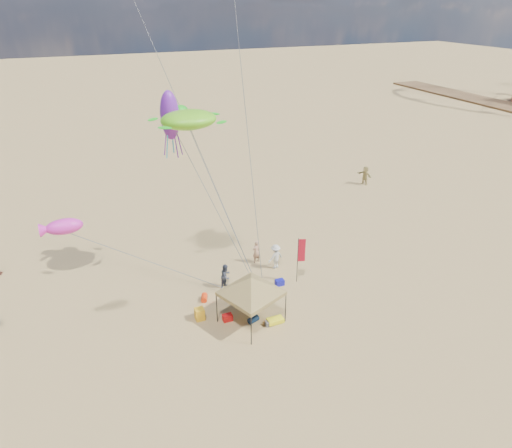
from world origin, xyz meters
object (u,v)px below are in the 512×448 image
at_px(person_near_c, 275,257).
at_px(person_far_c, 365,175).
at_px(cooler_red, 227,318).
at_px(chair_yellow, 200,314).
at_px(cooler_blue, 280,282).
at_px(person_near_b, 226,276).
at_px(beach_cart, 275,320).
at_px(person_near_a, 256,252).
at_px(feather_flag, 301,253).
at_px(chair_green, 266,296).
at_px(canopy_tent, 251,280).

height_order(person_near_c, person_far_c, person_far_c).
distance_m(cooler_red, chair_yellow, 1.57).
distance_m(cooler_blue, chair_yellow, 5.75).
distance_m(person_near_b, person_far_c, 21.39).
height_order(chair_yellow, person_near_c, person_near_c).
relative_size(beach_cart, person_far_c, 0.49).
bearing_deg(person_near_a, person_near_b, 17.45).
xyz_separation_m(feather_flag, beach_cart, (-3.14, -3.17, -1.89)).
bearing_deg(person_near_c, beach_cart, 49.50).
bearing_deg(person_near_c, cooler_blue, 57.23).
bearing_deg(person_near_c, person_near_b, -2.70).
height_order(chair_yellow, beach_cart, chair_yellow).
distance_m(cooler_red, person_near_c, 6.29).
distance_m(chair_green, person_near_b, 2.86).
bearing_deg(person_far_c, beach_cart, -62.03).
relative_size(canopy_tent, person_near_a, 3.02).
xyz_separation_m(canopy_tent, chair_yellow, (-2.60, 1.29, -2.43)).
xyz_separation_m(canopy_tent, cooler_blue, (2.99, 2.62, -2.59)).
bearing_deg(person_far_c, chair_yellow, -71.34).
bearing_deg(beach_cart, person_near_a, 76.63).
distance_m(person_near_a, person_far_c, 17.89).
bearing_deg(person_far_c, feather_flag, -62.53).
bearing_deg(beach_cart, person_far_c, 43.20).
height_order(canopy_tent, feather_flag, canopy_tent).
relative_size(canopy_tent, person_far_c, 2.72).
bearing_deg(cooler_red, chair_green, 17.84).
bearing_deg(chair_green, cooler_red, -162.16).
distance_m(feather_flag, chair_green, 3.45).
xyz_separation_m(canopy_tent, person_near_b, (-0.18, 3.72, -1.97)).
bearing_deg(canopy_tent, chair_green, 43.82).
height_order(chair_green, person_near_b, person_near_b).
bearing_deg(chair_green, person_near_c, 56.40).
bearing_deg(beach_cart, canopy_tent, 149.84).
bearing_deg(canopy_tent, cooler_red, 154.30).
xyz_separation_m(cooler_red, person_near_b, (1.02, 3.14, 0.62)).
relative_size(cooler_blue, chair_green, 0.77).
height_order(cooler_red, cooler_blue, same).
bearing_deg(beach_cart, cooler_red, 152.06).
relative_size(person_near_a, person_far_c, 0.90).
xyz_separation_m(cooler_blue, person_far_c, (14.95, 12.45, 0.73)).
xyz_separation_m(person_near_b, person_near_c, (3.78, 0.87, 0.05)).
relative_size(cooler_blue, person_far_c, 0.29).
height_order(beach_cart, person_near_a, person_near_a).
xyz_separation_m(cooler_red, cooler_blue, (4.19, 2.04, 0.00)).
relative_size(person_near_b, person_near_c, 0.94).
bearing_deg(cooler_red, person_near_a, 52.96).
bearing_deg(feather_flag, beach_cart, -134.72).
bearing_deg(person_near_c, cooler_red, 24.17).
height_order(chair_green, chair_yellow, same).
xyz_separation_m(chair_yellow, person_far_c, (20.54, 13.79, 0.57)).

